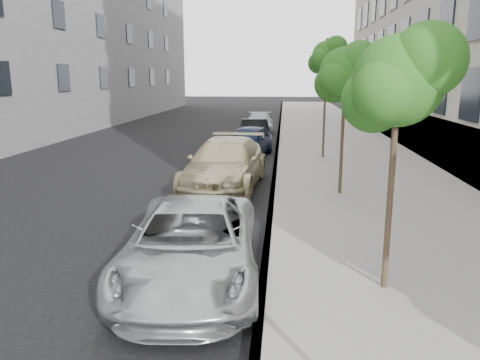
# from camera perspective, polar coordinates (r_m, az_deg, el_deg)

# --- Properties ---
(ground) EXTENTS (160.00, 160.00, 0.00)m
(ground) POSITION_cam_1_polar(r_m,az_deg,el_deg) (7.10, -7.80, -17.90)
(ground) COLOR black
(ground) RESTS_ON ground
(sidewalk) EXTENTS (6.40, 72.00, 0.14)m
(sidewalk) POSITION_cam_1_polar(r_m,az_deg,el_deg) (30.29, 10.73, 5.65)
(sidewalk) COLOR gray
(sidewalk) RESTS_ON ground
(curb) EXTENTS (0.15, 72.00, 0.14)m
(curb) POSITION_cam_1_polar(r_m,az_deg,el_deg) (30.16, 4.78, 5.80)
(curb) COLOR #9E9B93
(curb) RESTS_ON ground
(tree_near) EXTENTS (1.74, 1.54, 4.23)m
(tree_near) POSITION_cam_1_polar(r_m,az_deg,el_deg) (7.65, 18.95, 11.38)
(tree_near) COLOR #38281C
(tree_near) RESTS_ON sidewalk
(tree_mid) EXTENTS (1.81, 1.61, 4.43)m
(tree_mid) POSITION_cam_1_polar(r_m,az_deg,el_deg) (14.06, 12.82, 12.60)
(tree_mid) COLOR #38281C
(tree_mid) RESTS_ON sidewalk
(tree_far) EXTENTS (1.59, 1.39, 5.08)m
(tree_far) POSITION_cam_1_polar(r_m,az_deg,el_deg) (20.54, 10.59, 14.67)
(tree_far) COLOR #38281C
(tree_far) RESTS_ON sidewalk
(minivan) EXTENTS (2.70, 5.13, 1.38)m
(minivan) POSITION_cam_1_polar(r_m,az_deg,el_deg) (8.38, -5.98, -7.75)
(minivan) COLOR #B0B2B4
(minivan) RESTS_ON ground
(suv) EXTENTS (2.61, 5.64, 1.60)m
(suv) POSITION_cam_1_polar(r_m,az_deg,el_deg) (15.16, -1.80, 1.94)
(suv) COLOR #C5B98C
(suv) RESTS_ON ground
(sedan_blue) EXTENTS (2.34, 4.36, 1.41)m
(sedan_blue) POSITION_cam_1_polar(r_m,az_deg,el_deg) (21.23, 1.05, 4.74)
(sedan_blue) COLOR #101D38
(sedan_blue) RESTS_ON ground
(sedan_black) EXTENTS (1.96, 4.04, 1.28)m
(sedan_black) POSITION_cam_1_polar(r_m,az_deg,el_deg) (25.80, 1.83, 5.97)
(sedan_black) COLOR black
(sedan_black) RESTS_ON ground
(sedan_rear) EXTENTS (1.90, 4.37, 1.25)m
(sedan_rear) POSITION_cam_1_polar(r_m,az_deg,el_deg) (30.46, 2.35, 6.95)
(sedan_rear) COLOR #A1A4A8
(sedan_rear) RESTS_ON ground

